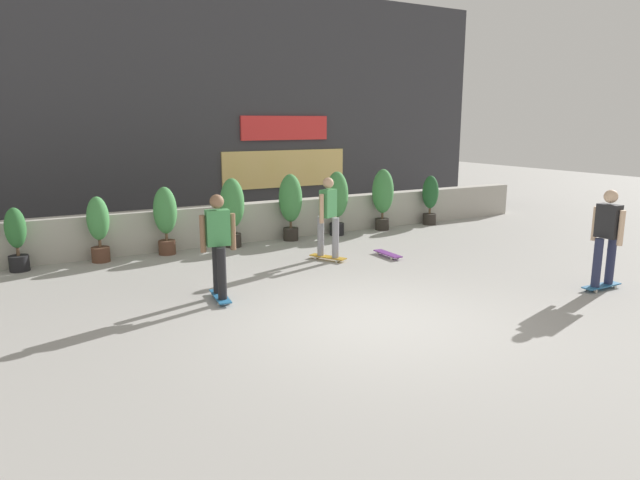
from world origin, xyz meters
TOP-DOWN VIEW (x-y plane):
  - ground_plane at (0.00, 0.00)m, footprint 48.00×48.00m
  - planter_wall at (0.00, 6.00)m, footprint 18.00×0.40m
  - building_backdrop at (0.00, 10.00)m, footprint 20.00×2.08m
  - potted_plant_1 at (-4.28, 5.55)m, footprint 0.38×0.38m
  - potted_plant_2 at (-2.81, 5.55)m, footprint 0.43×0.43m
  - potted_plant_3 at (-1.47, 5.55)m, footprint 0.49×0.49m
  - potted_plant_4 at (0.03, 5.55)m, footprint 0.54×0.54m
  - potted_plant_5 at (1.49, 5.55)m, footprint 0.55×0.55m
  - potted_plant_6 at (2.78, 5.55)m, footprint 0.56×0.56m
  - potted_plant_7 at (4.17, 5.55)m, footprint 0.56×0.56m
  - potted_plant_8 at (5.76, 5.55)m, footprint 0.44×0.44m
  - skater_far_left at (-1.57, 1.95)m, footprint 0.56×0.82m
  - skater_by_wall_left at (4.26, -0.67)m, footprint 0.80×0.56m
  - skater_foreground at (1.26, 3.40)m, footprint 0.54×0.80m
  - skateboard_near_camera at (2.51, 3.04)m, footprint 0.22×0.80m

SIDE VIEW (x-z plane):
  - ground_plane at x=0.00m, z-range 0.00..0.00m
  - skateboard_near_camera at x=2.51m, z-range 0.02..0.10m
  - planter_wall at x=0.00m, z-range 0.00..0.90m
  - potted_plant_1 at x=-4.28m, z-range 0.04..1.26m
  - potted_plant_2 at x=-2.81m, z-range 0.08..1.41m
  - potted_plant_8 at x=5.76m, z-range 0.09..1.43m
  - potted_plant_3 at x=-1.47m, z-range 0.11..1.56m
  - potted_plant_4 at x=0.03m, z-range 0.13..1.69m
  - potted_plant_5 at x=1.49m, z-range 0.14..1.72m
  - potted_plant_6 at x=2.78m, z-range 0.14..1.72m
  - potted_plant_7 at x=4.17m, z-range 0.14..1.73m
  - skater_far_left at x=-1.57m, z-range 0.09..1.79m
  - skater_by_wall_left at x=4.26m, z-range 0.09..1.79m
  - skater_foreground at x=1.26m, z-range 0.09..1.79m
  - building_backdrop at x=0.00m, z-range 0.00..6.50m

